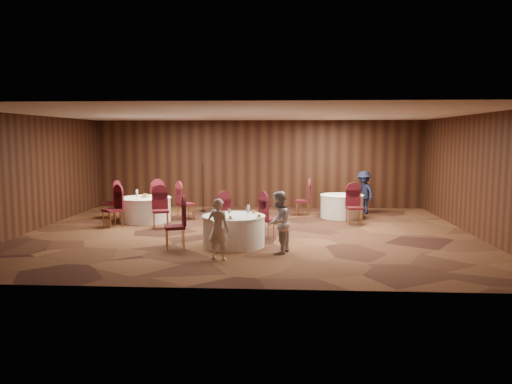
# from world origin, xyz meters

# --- Properties ---
(ground) EXTENTS (12.00, 12.00, 0.00)m
(ground) POSITION_xyz_m (0.00, 0.00, 0.00)
(ground) COLOR black
(ground) RESTS_ON ground
(room_shell) EXTENTS (12.00, 12.00, 12.00)m
(room_shell) POSITION_xyz_m (0.00, 0.00, 1.96)
(room_shell) COLOR silver
(room_shell) RESTS_ON ground
(table_main) EXTENTS (1.50, 1.50, 0.74)m
(table_main) POSITION_xyz_m (-0.23, -1.64, 0.38)
(table_main) COLOR white
(table_main) RESTS_ON ground
(table_left) EXTENTS (1.59, 1.59, 0.74)m
(table_left) POSITION_xyz_m (-3.32, 1.70, 0.38)
(table_left) COLOR white
(table_left) RESTS_ON ground
(table_right) EXTENTS (1.38, 1.38, 0.74)m
(table_right) POSITION_xyz_m (2.83, 2.77, 0.38)
(table_right) COLOR white
(table_right) RESTS_ON ground
(chairs_main) EXTENTS (2.92, 2.05, 1.00)m
(chairs_main) POSITION_xyz_m (-0.57, -1.03, 0.50)
(chairs_main) COLOR #380B17
(chairs_main) RESTS_ON ground
(chairs_left) EXTENTS (3.08, 3.01, 1.00)m
(chairs_left) POSITION_xyz_m (-3.30, 1.70, 0.50)
(chairs_left) COLOR #380B17
(chairs_left) RESTS_ON ground
(chairs_right) EXTENTS (2.06, 2.11, 1.00)m
(chairs_right) POSITION_xyz_m (2.33, 2.35, 0.50)
(chairs_right) COLOR #380B17
(chairs_right) RESTS_ON ground
(tabletop_main) EXTENTS (1.16, 1.07, 0.22)m
(tabletop_main) POSITION_xyz_m (-0.09, -1.75, 0.84)
(tabletop_main) COLOR silver
(tabletop_main) RESTS_ON table_main
(tabletop_left) EXTENTS (0.87, 0.86, 0.22)m
(tabletop_left) POSITION_xyz_m (-3.32, 1.69, 0.82)
(tabletop_left) COLOR silver
(tabletop_left) RESTS_ON table_left
(tabletop_right) EXTENTS (0.08, 0.08, 0.22)m
(tabletop_right) POSITION_xyz_m (3.03, 2.49, 0.90)
(tabletop_right) COLOR silver
(tabletop_right) RESTS_ON table_right
(mic_stand) EXTENTS (0.24, 0.24, 1.64)m
(mic_stand) POSITION_xyz_m (-1.87, 3.84, 0.48)
(mic_stand) COLOR black
(mic_stand) RESTS_ON ground
(woman_a) EXTENTS (0.55, 0.44, 1.32)m
(woman_a) POSITION_xyz_m (-0.41, -2.99, 0.66)
(woman_a) COLOR silver
(woman_a) RESTS_ON ground
(woman_b) EXTENTS (0.72, 0.81, 1.40)m
(woman_b) POSITION_xyz_m (0.85, -2.33, 0.70)
(woman_b) COLOR silver
(woman_b) RESTS_ON ground
(man_c) EXTENTS (0.92, 1.08, 1.45)m
(man_c) POSITION_xyz_m (3.66, 3.63, 0.73)
(man_c) COLOR black
(man_c) RESTS_ON ground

